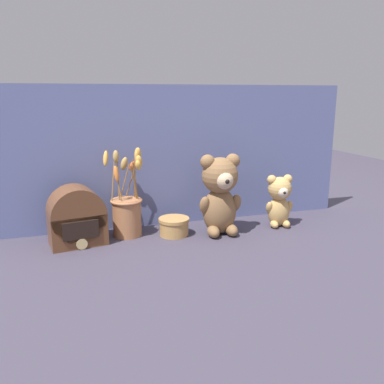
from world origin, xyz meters
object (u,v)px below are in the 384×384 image
(teddy_bear_large, at_px, (220,193))
(vintage_radio, at_px, (77,219))
(flower_vase, at_px, (127,210))
(decorative_tin_tall, at_px, (174,226))
(teddy_bear_medium, at_px, (279,200))

(teddy_bear_large, xyz_separation_m, vintage_radio, (-0.52, 0.05, -0.07))
(flower_vase, height_order, decorative_tin_tall, flower_vase)
(teddy_bear_medium, bearing_deg, decorative_tin_tall, 177.34)
(teddy_bear_large, bearing_deg, teddy_bear_medium, 3.59)
(teddy_bear_medium, bearing_deg, vintage_radio, 177.56)
(teddy_bear_large, distance_m, decorative_tin_tall, 0.21)
(teddy_bear_large, bearing_deg, decorative_tin_tall, 167.96)
(flower_vase, distance_m, decorative_tin_tall, 0.19)
(flower_vase, bearing_deg, teddy_bear_medium, -6.55)
(teddy_bear_medium, xyz_separation_m, decorative_tin_tall, (-0.43, 0.02, -0.08))
(teddy_bear_large, height_order, vintage_radio, teddy_bear_large)
(flower_vase, relative_size, decorative_tin_tall, 2.87)
(vintage_radio, bearing_deg, decorative_tin_tall, -2.18)
(teddy_bear_large, relative_size, decorative_tin_tall, 2.64)
(teddy_bear_medium, relative_size, vintage_radio, 1.01)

